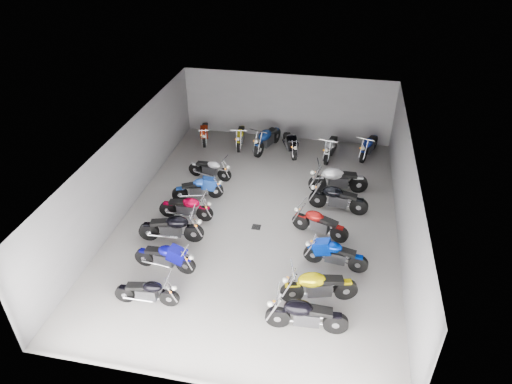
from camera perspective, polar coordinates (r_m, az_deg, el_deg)
ground at (r=16.99m, az=0.37°, el=-3.41°), size 14.00×14.00×0.00m
wall_back at (r=22.26m, az=3.89°, el=10.57°), size 10.00×0.10×3.20m
wall_left at (r=17.60m, az=-15.82°, el=2.82°), size 0.10×14.00×3.20m
wall_right at (r=16.07m, az=18.18°, el=-0.74°), size 0.10×14.00×3.20m
ceiling at (r=15.30m, az=0.41°, el=6.33°), size 10.00×14.00×0.04m
drain_grate at (r=16.60m, az=0.04°, el=-4.40°), size 0.32×0.32×0.01m
motorcycle_left_a at (r=13.90m, az=-13.43°, el=-12.03°), size 1.94×0.41×0.85m
motorcycle_left_b at (r=14.87m, az=-11.27°, el=-7.98°), size 2.07×0.44×0.91m
motorcycle_left_c at (r=15.95m, az=-10.49°, el=-4.42°), size 2.26×0.54×1.00m
motorcycle_left_d at (r=16.94m, az=-8.68°, el=-1.93°), size 2.06×0.40×0.90m
motorcycle_left_e at (r=17.97m, az=-7.22°, el=0.42°), size 1.93×0.86×0.89m
motorcycle_left_f at (r=19.28m, az=-5.74°, el=2.92°), size 1.93×0.48×0.85m
motorcycle_right_a at (r=12.90m, az=6.23°, el=-15.04°), size 2.29×0.48×1.00m
motorcycle_right_b at (r=13.70m, az=7.80°, el=-11.56°), size 2.26×0.76×1.01m
motorcycle_right_c at (r=14.90m, az=9.84°, el=-7.68°), size 2.09×0.49×0.92m
motorcycle_right_d at (r=16.11m, az=7.92°, el=-3.90°), size 2.03×0.79×0.92m
motorcycle_right_e at (r=17.42m, az=10.17°, el=-0.80°), size 2.26×0.51×0.99m
motorcycle_right_f at (r=18.52m, az=10.17°, el=1.54°), size 2.37×0.64×1.05m
motorcycle_back_a at (r=22.43m, az=-6.41°, el=7.45°), size 0.61×1.93×0.86m
motorcycle_back_b at (r=21.88m, az=-1.95°, el=7.01°), size 0.46×2.04×0.90m
motorcycle_back_c at (r=21.42m, az=1.40°, el=6.68°), size 0.90×2.32×1.05m
motorcycle_back_d at (r=21.24m, az=4.30°, el=6.12°), size 0.91×1.98×0.92m
motorcycle_back_e at (r=21.07m, az=9.34°, el=5.58°), size 0.55×2.16×0.95m
motorcycle_back_f at (r=21.53m, az=13.94°, el=5.63°), size 0.84×2.08×0.95m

